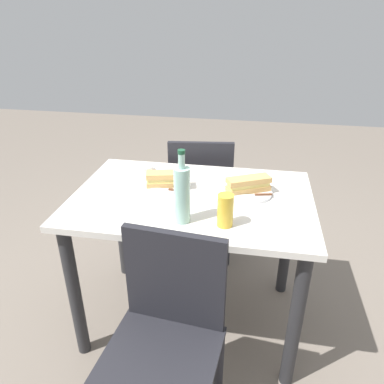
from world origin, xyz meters
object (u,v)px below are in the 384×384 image
at_px(dining_table, 192,219).
at_px(baguette_sandwich_near, 248,184).
at_px(plate_far, 167,187).
at_px(baguette_sandwich_far, 166,179).
at_px(chair_near, 201,192).
at_px(olive_bowl, 146,169).
at_px(beer_glass, 225,210).
at_px(chair_far, 167,332).
at_px(water_bottle, 181,194).
at_px(knife_far, 169,190).
at_px(plate_near, 248,192).
at_px(knife_near, 255,195).

relative_size(dining_table, baguette_sandwich_near, 5.18).
xyz_separation_m(plate_far, baguette_sandwich_far, (0.00, -0.00, 0.04)).
bearing_deg(chair_near, dining_table, 94.46).
bearing_deg(olive_bowl, baguette_sandwich_far, 131.60).
height_order(beer_glass, olive_bowl, beer_glass).
bearing_deg(baguette_sandwich_near, plate_far, 1.24).
bearing_deg(chair_far, baguette_sandwich_far, -77.10).
bearing_deg(baguette_sandwich_far, chair_near, -100.14).
relative_size(chair_far, chair_near, 1.00).
relative_size(baguette_sandwich_near, water_bottle, 0.69).
bearing_deg(chair_near, water_bottle, 92.88).
distance_m(baguette_sandwich_far, olive_bowl, 0.24).
bearing_deg(knife_far, baguette_sandwich_near, -170.95).
height_order(water_bottle, olive_bowl, water_bottle).
bearing_deg(knife_far, baguette_sandwich_far, -65.25).
distance_m(baguette_sandwich_near, water_bottle, 0.40).
bearing_deg(baguette_sandwich_near, olive_bowl, -17.29).
relative_size(baguette_sandwich_far, olive_bowl, 2.50).
bearing_deg(plate_far, beer_glass, 137.00).
xyz_separation_m(plate_near, baguette_sandwich_near, (0.00, 0.00, 0.04)).
distance_m(knife_near, baguette_sandwich_far, 0.43).
distance_m(chair_far, plate_near, 0.74).
bearing_deg(dining_table, chair_near, -85.54).
distance_m(chair_near, plate_far, 0.58).
bearing_deg(olive_bowl, plate_near, 162.71).
relative_size(dining_table, olive_bowl, 13.75).
xyz_separation_m(knife_near, plate_far, (0.42, -0.03, -0.01)).
bearing_deg(chair_far, beer_glass, -116.06).
relative_size(dining_table, water_bottle, 3.58).
bearing_deg(baguette_sandwich_far, beer_glass, 137.00).
bearing_deg(knife_near, dining_table, 5.11).
bearing_deg(chair_far, olive_bowl, -69.42).
bearing_deg(beer_glass, knife_far, -39.80).
xyz_separation_m(dining_table, chair_far, (-0.01, 0.57, -0.14)).
bearing_deg(knife_near, baguette_sandwich_far, -4.63).
xyz_separation_m(plate_near, olive_bowl, (0.55, -0.17, 0.01)).
distance_m(plate_far, beer_glass, 0.43).
bearing_deg(baguette_sandwich_near, beer_glass, 74.89).
bearing_deg(baguette_sandwich_near, baguette_sandwich_far, 1.24).
height_order(baguette_sandwich_far, knife_far, baguette_sandwich_far).
relative_size(knife_far, beer_glass, 1.32).
bearing_deg(water_bottle, dining_table, -91.12).
bearing_deg(olive_bowl, chair_far, 110.58).
distance_m(chair_near, beer_glass, 0.89).
height_order(chair_near, olive_bowl, chair_near).
xyz_separation_m(dining_table, knife_near, (-0.29, -0.03, 0.15)).
height_order(baguette_sandwich_near, water_bottle, water_bottle).
distance_m(dining_table, plate_near, 0.30).
bearing_deg(knife_far, dining_table, 174.82).
height_order(dining_table, plate_far, plate_far).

